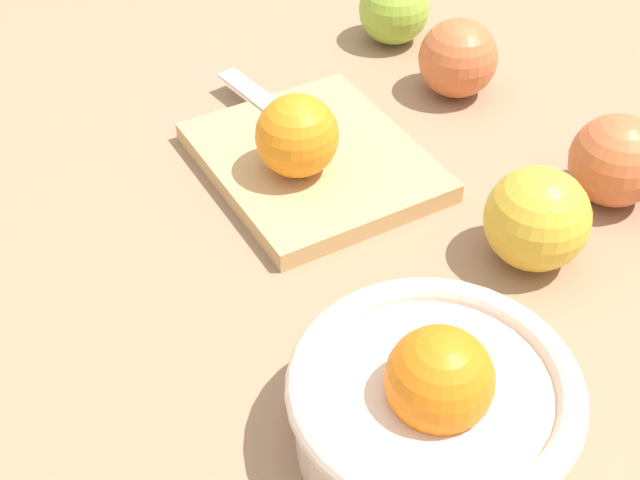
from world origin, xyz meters
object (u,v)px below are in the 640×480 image
object	(u,v)px
apple_front_left	(537,219)
apple_front_left_2	(616,161)
bowl	(433,404)
apple_front_right	(458,58)
apple_front_right_2	(394,9)
orange_on_board	(297,136)
cutting_board	(314,162)
knife	(284,114)

from	to	relation	value
apple_front_left	apple_front_left_2	bearing A→B (deg)	-85.15
bowl	apple_front_right	distance (m)	0.43
bowl	apple_front_right_2	size ratio (longest dim) A/B	2.46
apple_front_right	apple_front_left_2	size ratio (longest dim) A/B	0.98
apple_front_left	apple_front_left_2	distance (m)	0.11
orange_on_board	apple_front_right_2	xyz separation A→B (m)	(0.14, -0.24, -0.02)
orange_on_board	apple_front_left	xyz separation A→B (m)	(-0.19, -0.09, -0.01)
cutting_board	apple_front_right	xyz separation A→B (m)	(0.01, -0.19, 0.03)
cutting_board	knife	xyz separation A→B (m)	(0.06, -0.01, 0.01)
apple_front_left	bowl	bearing A→B (deg)	112.20
apple_front_left	apple_front_right_2	bearing A→B (deg)	-24.58
apple_front_left_2	apple_front_right	bearing A→B (deg)	-4.77
apple_front_right_2	orange_on_board	bearing A→B (deg)	120.05
cutting_board	apple_front_left	distance (m)	0.21
bowl	apple_front_left_2	size ratio (longest dim) A/B	2.35
knife	apple_front_left_2	xyz separation A→B (m)	(-0.25, -0.16, 0.02)
apple_front_left_2	apple_front_right_2	bearing A→B (deg)	-6.87
knife	apple_front_right	distance (m)	0.18
cutting_board	orange_on_board	world-z (taller)	orange_on_board
apple_front_left_2	apple_front_right_2	size ratio (longest dim) A/B	1.05
cutting_board	apple_front_right	distance (m)	0.19
cutting_board	apple_front_left	xyz separation A→B (m)	(-0.20, -0.06, 0.03)
apple_front_left	orange_on_board	bearing A→B (deg)	24.79
cutting_board	apple_front_left_2	bearing A→B (deg)	-137.63
apple_front_right	apple_front_left_2	xyz separation A→B (m)	(-0.20, 0.02, 0.00)
apple_front_right_2	apple_front_left	bearing A→B (deg)	155.42
bowl	apple_front_right	bearing A→B (deg)	-47.60
apple_front_left	apple_front_left_2	size ratio (longest dim) A/B	1.05
apple_front_left_2	bowl	bearing A→B (deg)	106.02
cutting_board	apple_front_right_2	size ratio (longest dim) A/B	2.74
bowl	apple_front_right	size ratio (longest dim) A/B	2.39
apple_front_right	apple_front_right_2	distance (m)	0.12
apple_front_left_2	apple_front_left	bearing A→B (deg)	94.85
knife	apple_front_left_2	size ratio (longest dim) A/B	1.96
bowl	apple_front_right	world-z (taller)	bowl
bowl	orange_on_board	bearing A→B (deg)	-20.29
bowl	cutting_board	size ratio (longest dim) A/B	0.90
bowl	knife	xyz separation A→B (m)	(0.34, -0.14, -0.02)
apple_front_left_2	knife	bearing A→B (deg)	32.50
bowl	knife	world-z (taller)	bowl
bowl	orange_on_board	xyz separation A→B (m)	(0.27, -0.10, 0.01)
orange_on_board	knife	xyz separation A→B (m)	(0.07, -0.04, -0.03)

